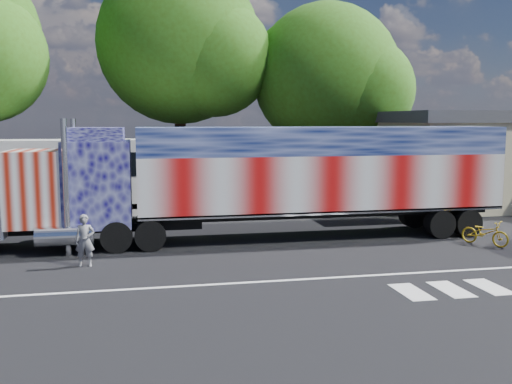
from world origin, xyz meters
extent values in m
plane|color=black|center=(0.00, 0.00, 0.00)|extent=(100.00, 100.00, 0.00)
cube|color=silver|center=(0.00, -3.00, 0.01)|extent=(30.00, 0.15, 0.01)
cube|color=silver|center=(2.80, -4.80, 0.01)|extent=(0.70, 1.60, 0.01)
cube|color=silver|center=(4.00, -4.80, 0.01)|extent=(0.70, 1.60, 0.01)
cube|color=silver|center=(5.20, -4.80, 0.01)|extent=(0.70, 1.60, 0.01)
cube|color=black|center=(-7.11, 2.97, 0.76)|extent=(9.78, 1.09, 0.33)
cube|color=tan|center=(-8.19, 2.97, 2.28)|extent=(1.96, 2.72, 2.72)
cube|color=black|center=(-9.12, 2.97, 2.77)|extent=(0.07, 2.28, 0.98)
cube|color=#4C4B8E|center=(-6.02, 2.97, 2.39)|extent=(2.39, 2.72, 3.15)
cube|color=#4C4B8E|center=(-6.02, 2.97, 4.18)|extent=(1.96, 2.61, 0.54)
cylinder|color=silver|center=(-7.00, 4.41, 2.39)|extent=(0.22, 0.22, 4.78)
cylinder|color=silver|center=(-7.00, 1.54, 2.39)|extent=(0.22, 0.22, 4.78)
cylinder|color=silver|center=(-7.11, 4.39, 0.71)|extent=(1.96, 0.72, 0.72)
cylinder|color=silver|center=(-7.11, 1.56, 0.71)|extent=(1.96, 0.72, 0.72)
cylinder|color=black|center=(-5.37, 1.83, 0.57)|extent=(1.13, 0.60, 1.13)
cylinder|color=black|center=(-5.37, 4.12, 0.57)|extent=(1.13, 0.60, 1.13)
cylinder|color=black|center=(-4.17, 1.83, 0.57)|extent=(1.13, 0.60, 1.13)
cylinder|color=black|center=(-4.17, 4.12, 0.57)|extent=(1.13, 0.60, 1.13)
cube|color=black|center=(2.67, 2.97, 1.03)|extent=(14.13, 1.20, 0.33)
cube|color=#D97B7B|center=(2.67, 2.97, 2.28)|extent=(14.56, 2.83, 2.17)
cube|color=#455490|center=(2.67, 2.97, 3.91)|extent=(14.56, 2.83, 1.09)
cube|color=silver|center=(2.67, 2.97, 1.20)|extent=(14.56, 2.83, 0.13)
cube|color=silver|center=(9.98, 2.97, 2.83)|extent=(0.04, 2.72, 3.15)
cylinder|color=black|center=(7.35, 1.83, 0.57)|extent=(1.13, 0.60, 1.13)
cylinder|color=black|center=(7.35, 4.12, 0.57)|extent=(1.13, 0.60, 1.13)
cylinder|color=black|center=(8.54, 1.83, 0.57)|extent=(1.13, 0.60, 1.13)
cylinder|color=black|center=(8.54, 4.12, 0.57)|extent=(1.13, 0.60, 1.13)
cube|color=silver|center=(-5.66, 10.97, 1.88)|extent=(12.90, 2.79, 3.76)
cube|color=black|center=(-5.66, 10.97, 2.58)|extent=(12.47, 2.86, 1.18)
cube|color=black|center=(-5.66, 10.97, 0.48)|extent=(12.90, 2.79, 0.27)
cylinder|color=black|center=(-10.49, 9.63, 0.54)|extent=(1.07, 0.32, 1.07)
cylinder|color=black|center=(-10.49, 12.32, 0.54)|extent=(1.07, 0.32, 1.07)
cylinder|color=black|center=(-2.43, 9.63, 0.54)|extent=(1.07, 0.32, 1.07)
cylinder|color=black|center=(-2.43, 12.32, 0.54)|extent=(1.07, 0.32, 1.07)
cylinder|color=black|center=(-1.46, 9.63, 0.54)|extent=(1.07, 0.32, 1.07)
cylinder|color=black|center=(-1.46, 12.32, 0.54)|extent=(1.07, 0.32, 1.07)
cube|color=#1E5926|center=(12.00, 5.96, 2.40)|extent=(1.60, 0.08, 1.20)
imported|color=slate|center=(-6.29, -0.08, 0.85)|extent=(0.64, 0.44, 1.70)
imported|color=gold|center=(8.30, 0.18, 0.48)|extent=(1.52, 1.89, 0.96)
cylinder|color=black|center=(-1.90, 17.87, 3.83)|extent=(0.70, 0.70, 7.66)
sphere|color=#2E6317|center=(-1.90, 17.87, 9.57)|extent=(10.18, 10.18, 10.18)
sphere|color=#2E6317|center=(0.13, 16.35, 8.48)|extent=(7.13, 7.13, 7.13)
sphere|color=#2E6317|center=(-3.43, 19.40, 10.66)|extent=(6.62, 6.62, 6.62)
cylinder|color=black|center=(7.12, 15.84, 2.97)|extent=(0.70, 0.70, 5.94)
sphere|color=#2E6317|center=(7.12, 15.84, 7.42)|extent=(9.18, 9.18, 9.18)
sphere|color=#2E6317|center=(8.95, 14.46, 6.58)|extent=(6.43, 6.43, 6.43)
sphere|color=#2E6317|center=(5.74, 17.21, 8.27)|extent=(5.97, 5.97, 5.97)
camera|label=1|loc=(-4.47, -18.92, 4.71)|focal=40.00mm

